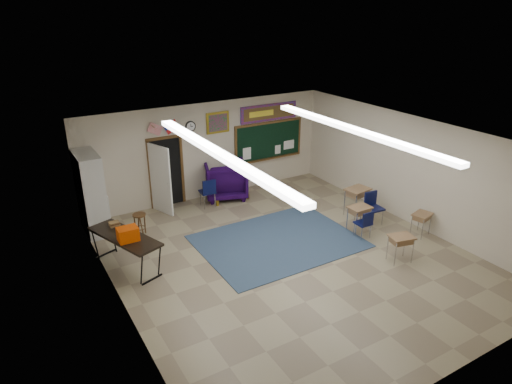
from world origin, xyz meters
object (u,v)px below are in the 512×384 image
student_desk_front_left (359,217)px  student_desk_front_right (357,200)px  folding_table (126,250)px  wingback_armchair (225,179)px  wooden_stool (140,224)px

student_desk_front_left → student_desk_front_right: bearing=50.6°
folding_table → student_desk_front_right: bearing=-24.8°
wingback_armchair → wooden_stool: wingback_armchair is taller
student_desk_front_left → folding_table: 6.07m
student_desk_front_left → folding_table: folding_table is taller
wooden_stool → student_desk_front_right: bearing=-19.0°
folding_table → wingback_armchair: bearing=13.7°
wingback_armchair → folding_table: 4.67m
student_desk_front_left → folding_table: (-5.91, 1.36, 0.06)m
student_desk_front_right → wingback_armchair: bearing=122.0°
wingback_armchair → student_desk_front_right: (2.65, -3.15, -0.13)m
wingback_armchair → student_desk_front_left: size_ratio=1.82×
folding_table → student_desk_front_left: bearing=-32.8°
student_desk_front_right → folding_table: bearing=166.9°
student_desk_front_right → wooden_stool: size_ratio=1.37×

